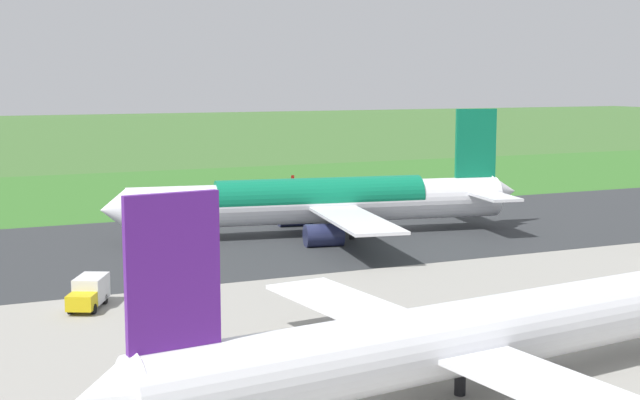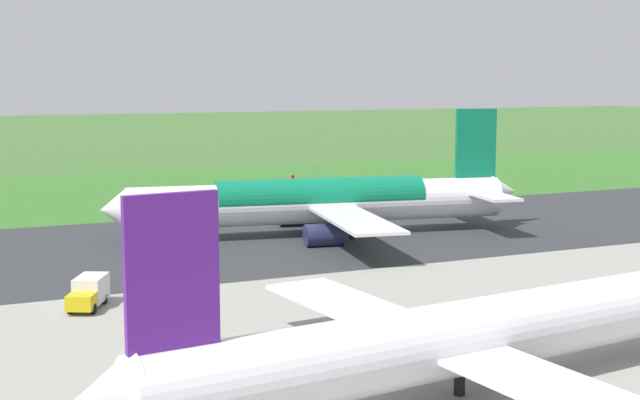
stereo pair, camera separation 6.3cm
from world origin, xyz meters
TOP-DOWN VIEW (x-y plane):
  - ground_plane at (0.00, 0.00)m, footprint 800.00×800.00m
  - runway_asphalt at (0.00, 0.00)m, footprint 600.00×41.67m
  - grass_verge_foreground at (0.00, -46.31)m, footprint 600.00×80.00m
  - airliner_main at (12.85, 0.06)m, footprint 53.98×44.39m
  - airliner_parked_far at (28.95, 56.00)m, footprint 48.21×39.54m
  - service_truck_fuel at (46.16, 24.67)m, footprint 4.58×6.20m
  - no_stopping_sign at (-2.37, -46.97)m, footprint 0.60×0.10m
  - traffic_cone_orange at (1.65, -42.31)m, footprint 0.40×0.40m

SIDE VIEW (x-z plane):
  - ground_plane at x=0.00m, z-range 0.00..0.00m
  - grass_verge_foreground at x=0.00m, z-range 0.00..0.04m
  - runway_asphalt at x=0.00m, z-range 0.00..0.06m
  - traffic_cone_orange at x=1.65m, z-range 0.00..0.55m
  - no_stopping_sign at x=-2.37m, z-range 0.23..2.50m
  - service_truck_fuel at x=46.16m, z-range 0.08..2.73m
  - airliner_parked_far at x=28.95m, z-range -3.19..10.88m
  - airliner_main at x=12.85m, z-range -3.59..12.29m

